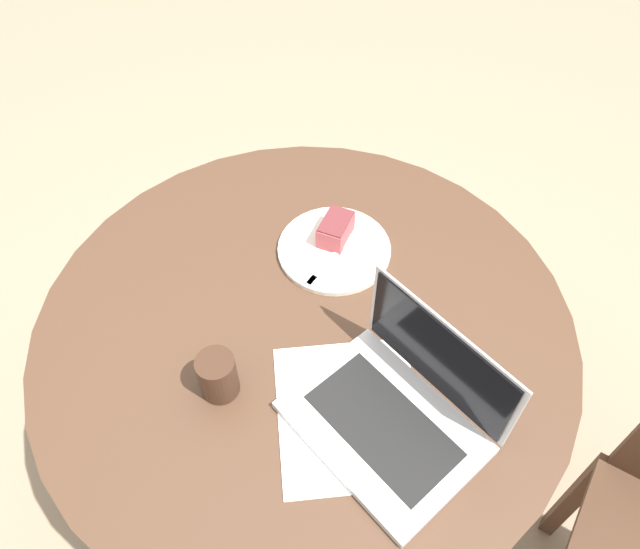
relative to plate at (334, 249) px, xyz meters
name	(u,v)px	position (x,y,z in m)	size (l,w,h in m)	color
ground_plane	(309,463)	(-0.19, 0.07, -0.75)	(12.00, 12.00, 0.00)	gray
dining_table	(306,367)	(-0.19, 0.07, -0.18)	(1.10, 1.10, 0.74)	#4C3323
paper_document	(349,413)	(-0.39, -0.01, 0.00)	(0.32, 0.28, 0.00)	white
plate	(334,249)	(0.00, 0.00, 0.00)	(0.25, 0.25, 0.01)	silver
cake_slice	(336,229)	(0.03, 0.00, 0.03)	(0.11, 0.09, 0.06)	#B74C51
fork	(326,265)	(-0.05, 0.02, 0.01)	(0.15, 0.12, 0.00)	silver
coffee_glass	(218,376)	(-0.33, 0.23, 0.04)	(0.07, 0.07, 0.10)	#3D2619
laptop	(396,410)	(-0.41, -0.09, 0.03)	(0.42, 0.41, 0.21)	silver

